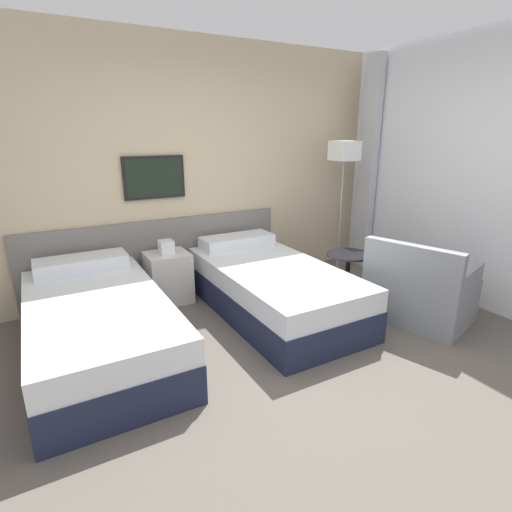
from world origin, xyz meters
TOP-DOWN VIEW (x-y plane):
  - ground_plane at (0.00, 0.00)m, footprint 16.00×16.00m
  - wall_headboard at (-0.03, 2.22)m, footprint 10.00×0.10m
  - bed_near_door at (-1.31, 1.16)m, footprint 1.03×2.02m
  - bed_near_window at (0.33, 1.16)m, footprint 1.03×2.02m
  - nightstand at (-0.49, 1.91)m, footprint 0.43×0.40m
  - floor_lamp at (1.66, 1.71)m, footprint 0.28×0.28m
  - side_table at (1.09, 0.90)m, footprint 0.44×0.44m
  - armchair at (1.46, 0.31)m, footprint 0.95×1.05m

SIDE VIEW (x-z plane):
  - ground_plane at x=0.00m, z-range 0.00..0.00m
  - bed_near_door at x=-1.31m, z-range -0.06..0.56m
  - bed_near_window at x=0.33m, z-range -0.06..0.56m
  - armchair at x=1.46m, z-range -0.13..0.67m
  - nightstand at x=-0.49m, z-range -0.06..0.61m
  - side_table at x=1.09m, z-range 0.11..0.68m
  - wall_headboard at x=-0.03m, z-range -0.05..2.65m
  - floor_lamp at x=1.66m, z-range 0.59..2.24m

